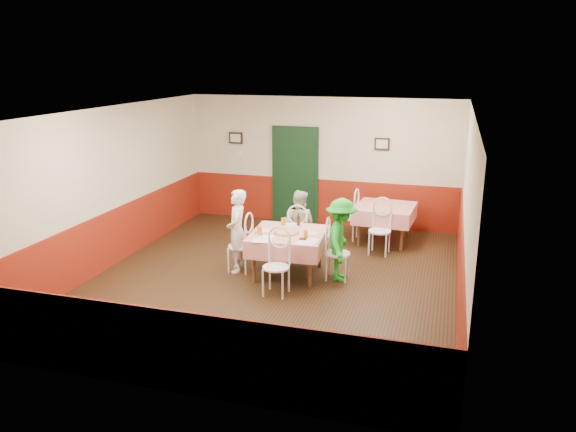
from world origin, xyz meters
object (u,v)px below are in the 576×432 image
(chair_near, at_px, (276,267))
(wallet, at_px, (303,239))
(chair_right, at_px, (338,254))
(pizza, at_px, (286,232))
(glass_a, at_px, (260,231))
(beer_bottle, at_px, (298,220))
(chair_second_a, at_px, (348,218))
(diner_left, at_px, (237,231))
(diner_right, at_px, (341,240))
(glass_b, at_px, (306,234))
(glass_c, at_px, (283,222))
(second_table, at_px, (384,224))
(diner_far, at_px, (299,224))
(main_table, at_px, (288,254))
(chair_second_b, at_px, (380,231))
(chair_left, at_px, (240,246))
(chair_far, at_px, (298,235))

(chair_near, height_order, wallet, chair_near)
(chair_right, xyz_separation_m, pizza, (-0.87, -0.09, 0.32))
(glass_a, distance_m, beer_bottle, 0.84)
(chair_second_a, height_order, wallet, chair_second_a)
(diner_left, xyz_separation_m, diner_right, (1.80, 0.11, -0.03))
(pizza, distance_m, diner_right, 0.92)
(chair_near, height_order, chair_second_a, same)
(glass_b, height_order, glass_c, glass_c)
(chair_near, relative_size, diner_right, 0.65)
(second_table, bearing_deg, diner_far, -136.02)
(wallet, height_order, diner_right, diner_right)
(glass_c, bearing_deg, glass_b, -46.30)
(wallet, bearing_deg, beer_bottle, 107.32)
(second_table, height_order, diner_far, diner_far)
(main_table, distance_m, beer_bottle, 0.65)
(chair_right, distance_m, chair_second_b, 1.55)
(main_table, xyz_separation_m, wallet, (0.34, -0.29, 0.40))
(pizza, bearing_deg, chair_near, -84.98)
(chair_left, height_order, diner_far, diner_far)
(chair_right, height_order, glass_b, chair_right)
(chair_near, distance_m, diner_right, 1.26)
(second_table, bearing_deg, diner_left, -134.21)
(glass_a, relative_size, diner_right, 0.11)
(chair_second_a, distance_m, diner_far, 1.53)
(chair_far, relative_size, diner_left, 0.62)
(second_table, bearing_deg, pizza, -120.89)
(diner_far, bearing_deg, chair_second_a, -106.66)
(pizza, distance_m, glass_a, 0.46)
(glass_a, relative_size, glass_c, 1.13)
(chair_left, bearing_deg, chair_right, 94.96)
(chair_far, xyz_separation_m, pizza, (0.04, -0.89, 0.32))
(pizza, relative_size, beer_bottle, 1.91)
(second_table, height_order, chair_second_a, chair_second_a)
(chair_second_a, height_order, diner_left, diner_left)
(diner_left, xyz_separation_m, diner_far, (0.84, 0.95, -0.08))
(chair_second_b, distance_m, glass_a, 2.54)
(pizza, bearing_deg, diner_far, 92.36)
(chair_second_a, height_order, chair_second_b, same)
(second_table, relative_size, chair_second_a, 1.24)
(main_table, bearing_deg, chair_second_b, 48.09)
(glass_a, height_order, glass_c, glass_a)
(diner_right, bearing_deg, chair_far, 43.06)
(chair_right, relative_size, chair_second_b, 1.00)
(pizza, bearing_deg, second_table, 59.11)
(chair_second_b, xyz_separation_m, beer_bottle, (-1.29, -1.10, 0.41))
(chair_right, height_order, chair_far, same)
(chair_far, distance_m, chair_near, 1.70)
(chair_near, bearing_deg, wallet, 64.13)
(chair_second_b, distance_m, pizza, 2.10)
(beer_bottle, height_order, diner_far, diner_far)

